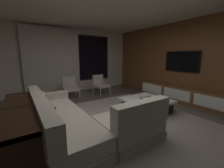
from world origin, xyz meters
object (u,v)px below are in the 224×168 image
at_px(media_console, 181,95).
at_px(console_table_behind_couch, 20,126).
at_px(mounted_tv, 182,62).
at_px(accent_chair_near_window, 100,84).
at_px(accent_chair_by_curtain, 70,86).
at_px(sectional_couch, 78,122).
at_px(book_stack_on_coffee_table, 145,97).
at_px(coffee_table, 147,105).

xyz_separation_m(media_console, console_table_behind_couch, (-4.58, -0.00, 0.17)).
relative_size(media_console, mounted_tv, 2.58).
relative_size(accent_chair_near_window, accent_chair_by_curtain, 1.00).
bearing_deg(sectional_couch, media_console, 2.07).
distance_m(sectional_couch, console_table_behind_couch, 0.93).
bearing_deg(sectional_couch, book_stack_on_coffee_table, 5.95).
bearing_deg(coffee_table, mounted_tv, 5.29).
bearing_deg(accent_chair_by_curtain, console_table_behind_couch, -122.25).
distance_m(media_console, console_table_behind_couch, 4.58).
bearing_deg(console_table_behind_couch, accent_chair_near_window, 40.82).
bearing_deg(console_table_behind_couch, accent_chair_by_curtain, 57.75).
xyz_separation_m(accent_chair_by_curtain, mounted_tv, (3.14, -2.37, 0.92)).
relative_size(coffee_table, book_stack_on_coffee_table, 4.10).
height_order(accent_chair_near_window, console_table_behind_couch, accent_chair_near_window).
bearing_deg(sectional_couch, accent_chair_by_curtain, 75.33).
bearing_deg(accent_chair_near_window, sectional_couch, -126.54).
xyz_separation_m(accent_chair_by_curtain, console_table_behind_couch, (-1.62, -2.57, -0.01)).
distance_m(coffee_table, accent_chair_near_window, 2.41).
relative_size(book_stack_on_coffee_table, mounted_tv, 0.24).
bearing_deg(media_console, mounted_tv, 47.59).
distance_m(book_stack_on_coffee_table, media_console, 1.66).
xyz_separation_m(accent_chair_near_window, mounted_tv, (1.95, -2.23, 0.92)).
xyz_separation_m(coffee_table, media_console, (1.63, -0.03, 0.06)).
bearing_deg(sectional_couch, accent_chair_near_window, 53.46).
height_order(coffee_table, accent_chair_near_window, accent_chair_near_window).
xyz_separation_m(coffee_table, mounted_tv, (1.81, 0.17, 1.16)).
xyz_separation_m(coffee_table, console_table_behind_couch, (-2.95, -0.03, 0.23)).
bearing_deg(accent_chair_near_window, coffee_table, -86.68).
distance_m(sectional_couch, mounted_tv, 4.00).
bearing_deg(accent_chair_near_window, book_stack_on_coffee_table, -87.15).
relative_size(accent_chair_by_curtain, media_console, 0.25).
distance_m(sectional_couch, media_console, 3.67).
height_order(accent_chair_near_window, accent_chair_by_curtain, same).
bearing_deg(accent_chair_near_window, console_table_behind_couch, -139.18).
relative_size(media_console, console_table_behind_couch, 1.48).
xyz_separation_m(accent_chair_near_window, accent_chair_by_curtain, (-1.19, 0.14, 0.00)).
relative_size(book_stack_on_coffee_table, media_console, 0.09).
relative_size(accent_chair_near_window, mounted_tv, 0.65).
bearing_deg(console_table_behind_couch, book_stack_on_coffee_table, 1.53).
height_order(book_stack_on_coffee_table, mounted_tv, mounted_tv).
bearing_deg(mounted_tv, console_table_behind_couch, -177.60).
bearing_deg(coffee_table, accent_chair_near_window, 93.32).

